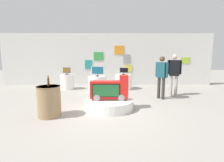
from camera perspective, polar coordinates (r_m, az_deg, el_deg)
The scene contains 14 objects.
ground_plane at distance 5.27m, azimuth -2.16°, elevation -10.12°, with size 30.00×30.00×0.00m, color #9E998E.
back_wall_display at distance 9.79m, azimuth -1.46°, elevation 6.96°, with size 11.64×0.13×2.86m.
main_display_pedestal at distance 5.57m, azimuth -0.95°, elevation -7.54°, with size 1.52×1.52×0.29m, color white.
novelty_firetruck_tv at distance 5.45m, azimuth -0.71°, elevation -2.84°, with size 1.17×0.38×0.78m.
display_pedestal_left_rear at distance 8.74m, azimuth 3.81°, elevation -0.24°, with size 0.83×0.83×0.73m, color white.
tv_on_left_rear at distance 8.67m, azimuth 3.85°, elevation 3.39°, with size 0.43×0.18×0.34m.
display_pedestal_center_rear at distance 7.99m, azimuth -4.73°, elevation -1.06°, with size 0.86×0.86×0.73m, color white.
tv_on_center_rear at distance 7.91m, azimuth -4.78°, elevation 3.37°, with size 0.57×0.23×0.45m.
display_pedestal_right_rear at distance 8.97m, azimuth -14.38°, elevation -0.27°, with size 0.66×0.66×0.73m, color white.
tv_on_right_rear at distance 8.90m, azimuth -14.50°, elevation 3.18°, with size 0.38×0.23×0.34m.
side_table_round at distance 5.10m, azimuth -19.81°, elevation -6.19°, with size 0.64×0.64×0.85m.
bottle_on_side_table at distance 5.06m, azimuth -20.03°, elevation -0.18°, with size 0.06×0.06×0.29m.
shopper_browsing_near_truck at distance 6.94m, azimuth 15.84°, elevation 2.16°, with size 0.39×0.46×1.64m.
shopper_browsing_rear at distance 7.65m, azimuth 19.61°, elevation 2.86°, with size 0.55×0.28×1.71m.
Camera 1 is at (0.13, -5.00, 1.67)m, focal length 28.06 mm.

